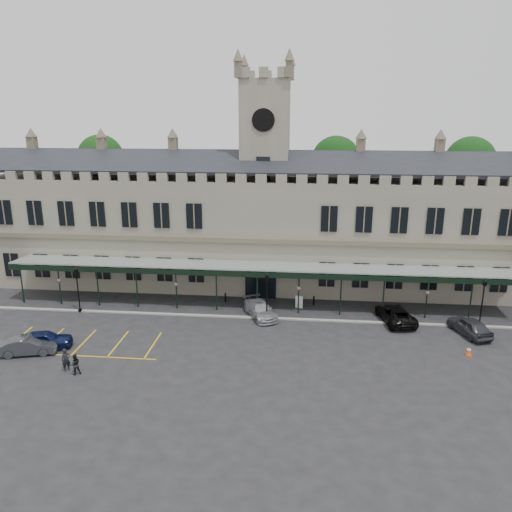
# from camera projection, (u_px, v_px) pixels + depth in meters

# --- Properties ---
(ground) EXTENTS (140.00, 140.00, 0.00)m
(ground) POSITION_uv_depth(u_px,v_px,m) (249.00, 344.00, 41.94)
(ground) COLOR black
(station_building) EXTENTS (60.00, 10.36, 17.30)m
(station_building) POSITION_uv_depth(u_px,v_px,m) (265.00, 227.00, 55.33)
(station_building) COLOR slate
(station_building) RESTS_ON ground
(clock_tower) EXTENTS (5.60, 5.60, 24.80)m
(clock_tower) POSITION_uv_depth(u_px,v_px,m) (265.00, 167.00, 53.55)
(clock_tower) COLOR slate
(clock_tower) RESTS_ON ground
(canopy) EXTENTS (50.00, 4.10, 4.30)m
(canopy) POSITION_uv_depth(u_px,v_px,m) (257.00, 287.00, 48.40)
(canopy) COLOR #8C9E93
(canopy) RESTS_ON ground
(kerb) EXTENTS (60.00, 0.40, 0.12)m
(kerb) POSITION_uv_depth(u_px,v_px,m) (255.00, 318.00, 47.18)
(kerb) COLOR gray
(kerb) RESTS_ON ground
(parking_markings) EXTENTS (16.00, 6.00, 0.01)m
(parking_markings) POSITION_uv_depth(u_px,v_px,m) (81.00, 345.00, 41.83)
(parking_markings) COLOR gold
(parking_markings) RESTS_ON ground
(tree_behind_left) EXTENTS (6.00, 6.00, 16.00)m
(tree_behind_left) POSITION_uv_depth(u_px,v_px,m) (101.00, 160.00, 64.31)
(tree_behind_left) COLOR #332314
(tree_behind_left) RESTS_ON ground
(tree_behind_mid) EXTENTS (6.00, 6.00, 16.00)m
(tree_behind_mid) POSITION_uv_depth(u_px,v_px,m) (336.00, 162.00, 61.48)
(tree_behind_mid) COLOR #332314
(tree_behind_mid) RESTS_ON ground
(tree_behind_right) EXTENTS (6.00, 6.00, 16.00)m
(tree_behind_right) POSITION_uv_depth(u_px,v_px,m) (470.00, 163.00, 59.98)
(tree_behind_right) COLOR #332314
(tree_behind_right) RESTS_ON ground
(lamp_post_left) EXTENTS (0.44, 0.44, 4.66)m
(lamp_post_left) POSITION_uv_depth(u_px,v_px,m) (77.00, 285.00, 47.96)
(lamp_post_left) COLOR black
(lamp_post_left) RESTS_ON ground
(lamp_post_mid) EXTENTS (0.46, 0.46, 4.83)m
(lamp_post_mid) POSITION_uv_depth(u_px,v_px,m) (267.00, 292.00, 45.89)
(lamp_post_mid) COLOR black
(lamp_post_mid) RESTS_ON ground
(lamp_post_right) EXTENTS (0.46, 0.46, 4.86)m
(lamp_post_right) POSITION_uv_depth(u_px,v_px,m) (483.00, 299.00, 44.11)
(lamp_post_right) COLOR black
(lamp_post_right) RESTS_ON ground
(traffic_cone) EXTENTS (0.46, 0.46, 0.73)m
(traffic_cone) POSITION_uv_depth(u_px,v_px,m) (469.00, 351.00, 40.00)
(traffic_cone) COLOR #FF4A08
(traffic_cone) RESTS_ON ground
(sign_board) EXTENTS (0.73, 0.26, 1.27)m
(sign_board) POSITION_uv_depth(u_px,v_px,m) (299.00, 302.00, 49.49)
(sign_board) COLOR black
(sign_board) RESTS_ON ground
(bollard_left) EXTENTS (0.17, 0.17, 0.97)m
(bollard_left) POSITION_uv_depth(u_px,v_px,m) (225.00, 297.00, 51.11)
(bollard_left) COLOR black
(bollard_left) RESTS_ON ground
(bollard_right) EXTENTS (0.17, 0.17, 0.95)m
(bollard_right) POSITION_uv_depth(u_px,v_px,m) (314.00, 301.00, 50.24)
(bollard_right) COLOR black
(bollard_right) RESTS_ON ground
(car_left_a) EXTENTS (4.75, 2.94, 1.51)m
(car_left_a) POSITION_uv_depth(u_px,v_px,m) (44.00, 340.00, 41.04)
(car_left_a) COLOR #0D173C
(car_left_a) RESTS_ON ground
(car_left_b) EXTENTS (4.71, 2.65, 1.47)m
(car_left_b) POSITION_uv_depth(u_px,v_px,m) (28.00, 346.00, 40.08)
(car_left_b) COLOR #313338
(car_left_b) RESTS_ON ground
(car_taxi) EXTENTS (4.03, 5.32, 1.43)m
(car_taxi) POSITION_uv_depth(u_px,v_px,m) (260.00, 310.00, 47.39)
(car_taxi) COLOR #9C9EA4
(car_taxi) RESTS_ON ground
(car_van) EXTENTS (3.58, 5.82, 1.50)m
(car_van) POSITION_uv_depth(u_px,v_px,m) (395.00, 314.00, 46.22)
(car_van) COLOR black
(car_van) RESTS_ON ground
(car_right_a) EXTENTS (3.28, 4.99, 1.58)m
(car_right_a) POSITION_uv_depth(u_px,v_px,m) (469.00, 326.00, 43.60)
(car_right_a) COLOR #313338
(car_right_a) RESTS_ON ground
(person_a) EXTENTS (0.78, 0.74, 1.79)m
(person_a) POSITION_uv_depth(u_px,v_px,m) (66.00, 360.00, 37.44)
(person_a) COLOR black
(person_a) RESTS_ON ground
(person_b) EXTENTS (1.00, 0.95, 1.63)m
(person_b) POSITION_uv_depth(u_px,v_px,m) (75.00, 364.00, 36.95)
(person_b) COLOR black
(person_b) RESTS_ON ground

